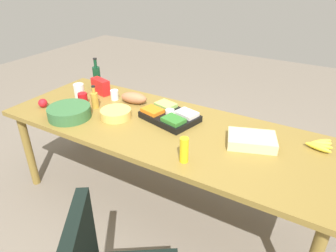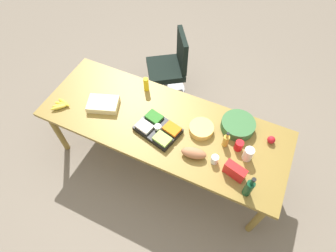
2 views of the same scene
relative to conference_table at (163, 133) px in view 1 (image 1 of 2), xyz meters
The scene contains 16 objects.
ground_plane 0.72m from the conference_table, ahead, with size 10.00×10.00×0.00m, color #756A5D.
conference_table is the anchor object (origin of this frame).
mustard_bottle 0.52m from the conference_table, 42.80° to the right, with size 0.06×0.06×0.17m, color yellow.
red_solo_cup 0.80m from the conference_table, behind, with size 0.08×0.08×0.11m, color red.
veggie_tray 0.16m from the conference_table, 91.92° to the left, with size 0.48×0.39×0.09m.
wine_bottle 1.06m from the conference_table, 159.46° to the left, with size 0.09×0.09×0.29m.
apple_red 1.09m from the conference_table, 167.23° to the right, with size 0.08×0.08×0.08m, color red.
chip_bowl 0.41m from the conference_table, 169.15° to the right, with size 0.25×0.25×0.07m, color #E4B758.
bread_loaf 0.50m from the conference_table, 152.65° to the left, with size 0.24×0.11×0.10m, color #A96A46.
sheet_cake 0.68m from the conference_table, ahead, with size 0.32×0.22×0.07m, color beige.
chip_bag_red 0.88m from the conference_table, 163.42° to the left, with size 0.20×0.08×0.14m, color red.
salad_bowl 0.77m from the conference_table, 159.65° to the right, with size 0.34×0.34×0.09m, color #366738.
paper_cup 0.67m from the conference_table, 162.38° to the left, with size 0.07×0.07×0.09m, color white.
dressing_bottle 0.68m from the conference_table, behind, with size 0.06×0.06×0.20m.
mayo_jar 0.90m from the conference_table, behind, with size 0.09×0.09×0.15m, color white.
banana_bunch 1.11m from the conference_table, 13.79° to the left, with size 0.17×0.19×0.04m.
Camera 1 is at (1.08, -1.75, 1.91)m, focal length 32.62 mm.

